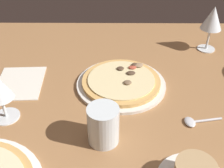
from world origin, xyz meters
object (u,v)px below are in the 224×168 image
pizza_main (121,82)px  water_glass (103,127)px  paper_menu (20,83)px  spoon (194,121)px  wine_glass_far (213,19)px

pizza_main → water_glass: bearing=78.1°
paper_menu → spoon: 55.40cm
paper_menu → water_glass: bearing=136.3°
pizza_main → paper_menu: (32.92, -0.90, -1.05)cm
spoon → paper_menu: bearing=-18.8°
wine_glass_far → paper_menu: size_ratio=0.95×
spoon → water_glass: bearing=14.3°
water_glass → spoon: size_ratio=0.95×
paper_menu → spoon: bearing=158.2°
spoon → wine_glass_far: bearing=-108.8°
wine_glass_far → water_glass: 61.27cm
wine_glass_far → spoon: bearing=71.2°
pizza_main → water_glass: water_glass is taller
spoon → pizza_main: bearing=-41.0°
pizza_main → wine_glass_far: 42.61cm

